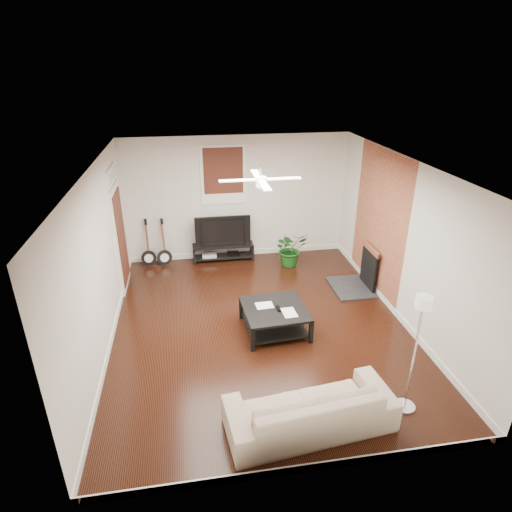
% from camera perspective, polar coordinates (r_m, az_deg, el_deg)
% --- Properties ---
extents(room, '(5.01, 6.01, 2.81)m').
position_cam_1_polar(room, '(6.91, 0.54, 0.52)').
color(room, black).
rests_on(room, ground).
extents(brick_accent, '(0.02, 2.20, 2.80)m').
position_cam_1_polar(brick_accent, '(8.53, 16.09, 4.32)').
color(brick_accent, '#A54C35').
rests_on(brick_accent, floor).
extents(fireplace, '(0.80, 1.10, 0.92)m').
position_cam_1_polar(fireplace, '(8.78, 13.67, -1.51)').
color(fireplace, black).
rests_on(fireplace, floor).
extents(window_back, '(1.00, 0.06, 1.30)m').
position_cam_1_polar(window_back, '(9.49, -4.38, 10.72)').
color(window_back, '#38180F').
rests_on(window_back, wall_back).
extents(door_left, '(0.08, 1.00, 2.50)m').
position_cam_1_polar(door_left, '(8.75, -17.81, 3.55)').
color(door_left, white).
rests_on(door_left, wall_left).
extents(tv_stand, '(1.39, 0.37, 0.39)m').
position_cam_1_polar(tv_stand, '(9.88, -4.40, 0.50)').
color(tv_stand, black).
rests_on(tv_stand, floor).
extents(tv, '(1.24, 0.16, 0.72)m').
position_cam_1_polar(tv, '(9.69, -4.51, 3.54)').
color(tv, black).
rests_on(tv, tv_stand).
extents(coffee_table, '(1.10, 1.10, 0.44)m').
position_cam_1_polar(coffee_table, '(7.36, 2.48, -8.39)').
color(coffee_table, black).
rests_on(coffee_table, floor).
extents(sofa, '(2.18, 1.05, 0.61)m').
position_cam_1_polar(sofa, '(5.66, 7.23, -19.42)').
color(sofa, tan).
rests_on(sofa, floor).
extents(floor_lamp, '(0.31, 0.31, 1.71)m').
position_cam_1_polar(floor_lamp, '(5.85, 20.37, -12.34)').
color(floor_lamp, silver).
rests_on(floor_lamp, floor).
extents(potted_plant, '(0.81, 0.74, 0.79)m').
position_cam_1_polar(potted_plant, '(9.57, 4.64, 0.98)').
color(potted_plant, '#175118').
rests_on(potted_plant, floor).
extents(guitar_left, '(0.35, 0.25, 1.08)m').
position_cam_1_polar(guitar_left, '(9.74, -14.34, 1.60)').
color(guitar_left, black).
rests_on(guitar_left, floor).
extents(guitar_right, '(0.37, 0.29, 1.08)m').
position_cam_1_polar(guitar_right, '(9.68, -12.29, 1.68)').
color(guitar_right, black).
rests_on(guitar_right, floor).
extents(ceiling_fan, '(1.24, 1.24, 0.32)m').
position_cam_1_polar(ceiling_fan, '(6.51, 0.58, 10.19)').
color(ceiling_fan, white).
rests_on(ceiling_fan, ceiling).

